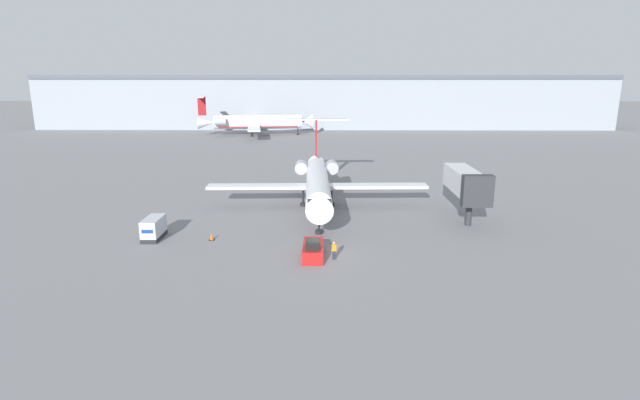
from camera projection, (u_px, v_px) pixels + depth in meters
ground_plane at (319, 258)px, 45.79m from camera, size 600.00×600.00×0.00m
terminal_building at (324, 102)px, 160.24m from camera, size 180.00×16.80×16.64m
airplane_main at (317, 181)px, 62.73m from camera, size 27.77×27.57×10.20m
pushback_tug at (313, 250)px, 45.83m from camera, size 1.89×4.70×1.93m
luggage_cart at (154, 228)px, 51.02m from camera, size 1.61×3.71×2.19m
worker_near_tug at (334, 250)px, 45.26m from camera, size 0.40×0.24×1.66m
traffic_cone_left at (212, 237)px, 50.69m from camera, size 0.53×0.53×0.77m
airplane_parked_far_left at (255, 122)px, 139.87m from camera, size 32.05×32.70×10.85m
jet_bridge at (466, 183)px, 56.65m from camera, size 3.20×10.63×6.19m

